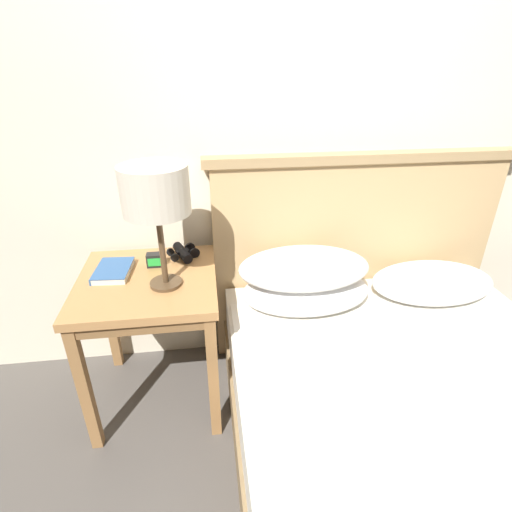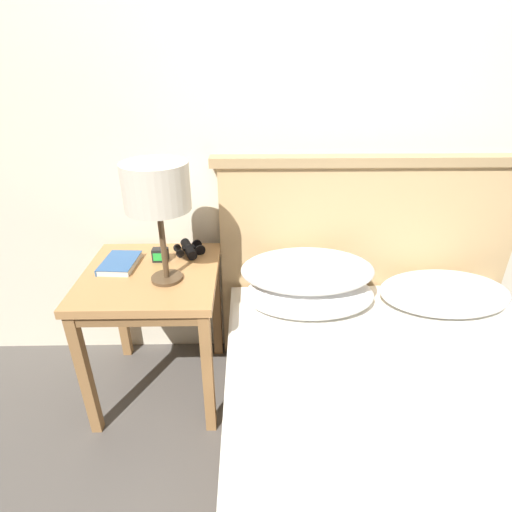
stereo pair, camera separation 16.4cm
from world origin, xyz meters
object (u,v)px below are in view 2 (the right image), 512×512
Objects in this scene: nightstand at (152,290)px; binoculars_pair at (189,249)px; book_on_nightstand at (119,263)px; table_lamp at (157,189)px; bed at (417,450)px; alarm_clock at (160,255)px.

nightstand is 0.26m from binoculars_pair.
table_lamp is at bearing -27.83° from book_on_nightstand.
bed reaches higher than alarm_clock.
bed reaches higher than book_on_nightstand.
binoculars_pair is (0.06, 0.24, -0.37)m from table_lamp.
table_lamp is 0.45m from binoculars_pair.
bed is 28.95× the size of alarm_clock.
nightstand is at bearing -129.23° from binoculars_pair.
nightstand is 9.48× the size of alarm_clock.
nightstand is 0.19m from book_on_nightstand.
binoculars_pair is (0.15, 0.18, 0.11)m from nightstand.
nightstand is 0.33× the size of bed.
binoculars_pair is 0.14m from alarm_clock.
nightstand is 0.16m from alarm_clock.
bed is at bearing -29.30° from book_on_nightstand.
table_lamp is at bearing 150.33° from bed.
alarm_clock reaches higher than book_on_nightstand.
nightstand is 1.34× the size of table_lamp.
nightstand is 0.49m from table_lamp.
alarm_clock is (-0.12, -0.07, 0.01)m from binoculars_pair.
book_on_nightstand is at bearing -165.21° from alarm_clock.
table_lamp reaches higher than nightstand.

